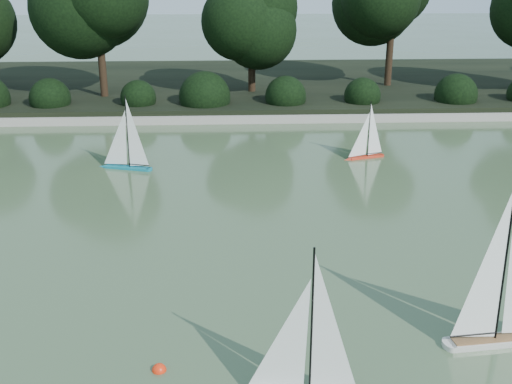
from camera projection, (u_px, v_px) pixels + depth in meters
ground at (203, 316)px, 7.32m from camera, size 80.00×80.00×0.00m
pond_coping at (215, 119)px, 15.73m from camera, size 40.00×0.35×0.18m
far_bank at (217, 86)px, 19.45m from camera, size 40.00×8.00×0.30m
tree_line at (260, 4)px, 17.17m from camera, size 26.31×3.93×4.39m
shrub_hedge at (215, 97)px, 16.44m from camera, size 29.10×1.10×1.10m
sailboat_white_a at (295, 372)px, 5.92m from camera, size 1.21×0.36×1.65m
sailboat_white_b at (512, 317)px, 6.73m from camera, size 1.42×0.37×1.93m
sailboat_orange at (363, 149)px, 12.95m from camera, size 0.90×0.40×1.24m
sailboat_teal at (123, 157)px, 12.31m from camera, size 1.10×0.48×1.52m
race_buoy at (159, 370)px, 6.36m from camera, size 0.14×0.14×0.14m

